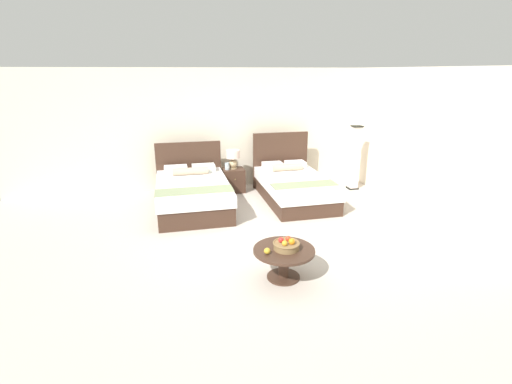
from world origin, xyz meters
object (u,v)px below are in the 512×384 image
(bed_near_window, at_px, (193,193))
(floor_lamp_corner, at_px, (355,158))
(table_lamp, at_px, (233,157))
(vase, at_px, (227,166))
(bed_near_corner, at_px, (293,186))
(loose_apple, at_px, (267,251))
(nightstand, at_px, (234,180))
(coffee_table, at_px, (284,257))
(fruit_bowl, at_px, (286,245))

(bed_near_window, bearing_deg, floor_lamp_corner, 6.82)
(table_lamp, height_order, vase, table_lamp)
(bed_near_corner, bearing_deg, loose_apple, -114.30)
(bed_near_corner, relative_size, floor_lamp_corner, 1.51)
(nightstand, bearing_deg, vase, -164.15)
(loose_apple, bearing_deg, coffee_table, 18.12)
(table_lamp, height_order, fruit_bowl, table_lamp)
(bed_near_corner, xyz_separation_m, nightstand, (-1.11, 0.84, -0.04))
(nightstand, distance_m, loose_apple, 3.86)
(bed_near_window, xyz_separation_m, table_lamp, (0.95, 0.87, 0.47))
(bed_near_corner, distance_m, floor_lamp_corner, 1.68)
(nightstand, bearing_deg, bed_near_window, -138.23)
(bed_near_window, bearing_deg, coffee_table, -71.99)
(nightstand, xyz_separation_m, fruit_bowl, (0.02, -3.77, 0.21))
(coffee_table, xyz_separation_m, fruit_bowl, (0.03, -0.00, 0.17))
(vase, bearing_deg, fruit_bowl, -87.49)
(coffee_table, relative_size, loose_apple, 9.75)
(fruit_bowl, bearing_deg, floor_lamp_corner, 51.64)
(coffee_table, distance_m, fruit_bowl, 0.17)
(bed_near_window, height_order, table_lamp, bed_near_window)
(bed_near_window, height_order, bed_near_corner, bed_near_corner)
(nightstand, height_order, table_lamp, table_lamp)
(table_lamp, bearing_deg, vase, -156.92)
(table_lamp, distance_m, fruit_bowl, 3.81)
(table_lamp, xyz_separation_m, fruit_bowl, (0.02, -3.79, -0.31))
(table_lamp, bearing_deg, coffee_table, -90.09)
(nightstand, xyz_separation_m, loose_apple, (-0.25, -3.85, 0.19))
(fruit_bowl, xyz_separation_m, loose_apple, (-0.27, -0.08, -0.02))
(nightstand, bearing_deg, loose_apple, -93.70)
(bed_near_corner, xyz_separation_m, loose_apple, (-1.36, -3.01, 0.16))
(nightstand, distance_m, floor_lamp_corner, 2.75)
(nightstand, height_order, vase, vase)
(table_lamp, relative_size, vase, 2.69)
(bed_near_window, xyz_separation_m, fruit_bowl, (0.98, -2.92, 0.16))
(vase, height_order, loose_apple, vase)
(coffee_table, bearing_deg, fruit_bowl, -8.50)
(loose_apple, bearing_deg, fruit_bowl, 15.47)
(fruit_bowl, relative_size, floor_lamp_corner, 0.24)
(table_lamp, bearing_deg, loose_apple, -93.68)
(coffee_table, bearing_deg, table_lamp, 89.91)
(table_lamp, bearing_deg, bed_near_window, -137.57)
(fruit_bowl, height_order, floor_lamp_corner, floor_lamp_corner)
(vase, bearing_deg, nightstand, 15.85)
(floor_lamp_corner, bearing_deg, table_lamp, 170.71)
(bed_near_corner, xyz_separation_m, coffee_table, (-1.12, -2.93, 0.00))
(fruit_bowl, bearing_deg, bed_near_window, 108.50)
(fruit_bowl, bearing_deg, table_lamp, 90.34)
(fruit_bowl, height_order, loose_apple, fruit_bowl)
(bed_near_window, relative_size, bed_near_corner, 1.00)
(table_lamp, distance_m, floor_lamp_corner, 2.71)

